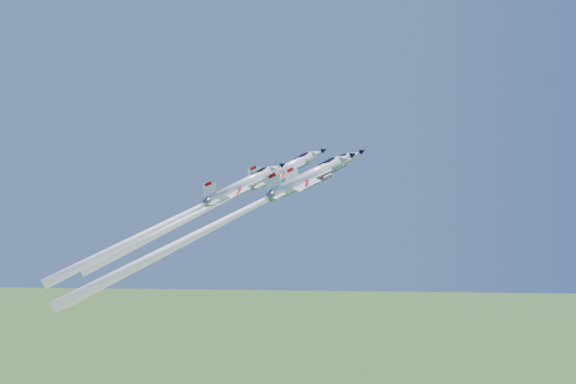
{
  "coord_description": "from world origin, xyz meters",
  "views": [
    {
      "loc": [
        5.72,
        -109.68,
        85.26
      ],
      "look_at": [
        0.0,
        0.0,
        79.53
      ],
      "focal_mm": 40.0,
      "sensor_mm": 36.0,
      "label": 1
    }
  ],
  "objects_px": {
    "jet_left": "(216,204)",
    "jet_slot": "(177,218)",
    "jet_right": "(221,222)",
    "jet_lead": "(231,218)"
  },
  "relations": [
    {
      "from": "jet_lead",
      "to": "jet_right",
      "type": "distance_m",
      "value": 4.61
    },
    {
      "from": "jet_left",
      "to": "jet_lead",
      "type": "bearing_deg",
      "value": 2.29
    },
    {
      "from": "jet_left",
      "to": "jet_slot",
      "type": "relative_size",
      "value": 1.12
    },
    {
      "from": "jet_lead",
      "to": "jet_left",
      "type": "distance_m",
      "value": 10.7
    },
    {
      "from": "jet_lead",
      "to": "jet_left",
      "type": "bearing_deg",
      "value": -177.71
    },
    {
      "from": "jet_left",
      "to": "jet_slot",
      "type": "xyz_separation_m",
      "value": [
        -4.82,
        -10.5,
        -1.52
      ]
    },
    {
      "from": "jet_lead",
      "to": "jet_slot",
      "type": "xyz_separation_m",
      "value": [
        -8.88,
        -0.73,
        0.11
      ]
    },
    {
      "from": "jet_right",
      "to": "jet_slot",
      "type": "height_order",
      "value": "jet_right"
    },
    {
      "from": "jet_left",
      "to": "jet_slot",
      "type": "bearing_deg",
      "value": -44.91
    },
    {
      "from": "jet_right",
      "to": "jet_slot",
      "type": "xyz_separation_m",
      "value": [
        -7.95,
        3.78,
        0.23
      ]
    }
  ]
}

